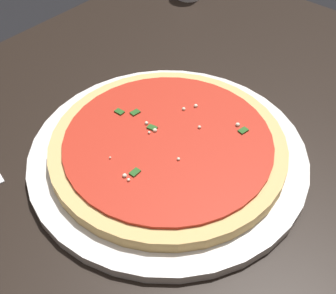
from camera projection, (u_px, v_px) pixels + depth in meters
name	position (u px, v px, depth m)	size (l,w,h in m)	color
restaurant_table	(197.00, 212.00, 0.69)	(0.90, 0.82, 0.75)	black
serving_plate	(168.00, 155.00, 0.56)	(0.35, 0.35, 0.01)	white
pizza	(168.00, 146.00, 0.55)	(0.29, 0.29, 0.02)	#DBB26B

